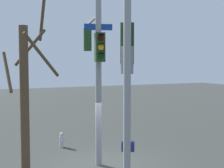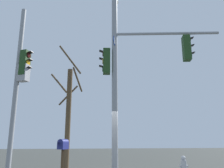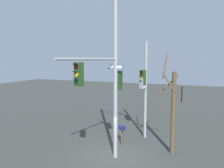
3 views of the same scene
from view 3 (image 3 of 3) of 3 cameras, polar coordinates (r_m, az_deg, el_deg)
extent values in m
plane|color=#393C38|center=(14.21, 0.65, -18.02)|extent=(80.00, 80.00, 0.00)
cylinder|color=gray|center=(12.79, 0.90, 1.71)|extent=(0.24, 0.24, 9.66)
cylinder|color=gray|center=(10.95, -5.63, 6.44)|extent=(4.41, 1.09, 0.12)
cube|color=#1E3D19|center=(10.35, -8.55, 2.52)|extent=(0.38, 0.42, 1.10)
cylinder|color=#2F0403|center=(10.22, -9.23, 4.37)|extent=(0.08, 0.22, 0.22)
cube|color=black|center=(10.16, -9.55, 5.03)|extent=(0.21, 0.24, 0.06)
cylinder|color=#F2A814|center=(10.24, -9.20, 2.47)|extent=(0.08, 0.22, 0.22)
cube|color=black|center=(10.18, -9.51, 3.11)|extent=(0.21, 0.24, 0.06)
cylinder|color=black|center=(10.26, -9.16, 0.57)|extent=(0.08, 0.22, 0.22)
cube|color=black|center=(10.20, -9.47, 1.21)|extent=(0.21, 0.24, 0.06)
cylinder|color=gray|center=(10.33, -8.60, 5.98)|extent=(0.04, 0.04, 0.15)
cube|color=#1E3D19|center=(13.10, 1.72, 0.98)|extent=(0.35, 0.40, 1.10)
cylinder|color=#2F0403|center=(13.21, 2.07, 2.51)|extent=(0.06, 0.22, 0.22)
cube|color=black|center=(13.27, 2.23, 3.04)|extent=(0.19, 0.23, 0.06)
cylinder|color=#F2A814|center=(13.24, 2.07, 1.04)|extent=(0.06, 0.22, 0.22)
cube|color=black|center=(13.30, 2.22, 1.58)|extent=(0.19, 0.23, 0.06)
cylinder|color=black|center=(13.28, 2.06, -0.42)|extent=(0.06, 0.22, 0.22)
cube|color=black|center=(13.33, 2.22, 0.12)|extent=(0.19, 0.23, 0.06)
cube|color=navy|center=(12.76, 0.90, 4.44)|extent=(0.32, 1.07, 0.24)
cube|color=white|center=(12.74, 0.86, 4.43)|extent=(0.27, 0.97, 0.18)
cylinder|color=gray|center=(16.53, 8.67, -1.66)|extent=(0.20, 0.20, 7.15)
cube|color=#99999E|center=(16.23, 8.00, 0.14)|extent=(0.52, 0.48, 0.73)
cube|color=#1E3D19|center=(16.18, 7.99, 1.68)|extent=(0.43, 0.46, 1.10)
cylinder|color=#2F0403|center=(16.03, 7.61, 2.86)|extent=(0.13, 0.21, 0.22)
cube|color=black|center=(15.97, 7.43, 3.28)|extent=(0.24, 0.26, 0.06)
cylinder|color=#F2A814|center=(16.06, 7.59, 1.65)|extent=(0.13, 0.21, 0.22)
cube|color=black|center=(15.99, 7.42, 2.06)|extent=(0.24, 0.26, 0.06)
cylinder|color=black|center=(16.09, 7.57, 0.44)|extent=(0.13, 0.21, 0.22)
cube|color=black|center=(16.02, 7.40, 0.85)|extent=(0.24, 0.26, 0.06)
cube|color=#4C3823|center=(15.65, 2.59, -13.59)|extent=(0.10, 0.10, 1.05)
cube|color=navy|center=(15.44, 2.60, -11.34)|extent=(0.42, 0.50, 0.24)
cylinder|color=navy|center=(15.41, 2.60, -10.92)|extent=(0.42, 0.50, 0.24)
cylinder|color=#4F3D29|center=(14.22, 15.52, -7.29)|extent=(0.26, 0.26, 5.14)
cylinder|color=#4F3D29|center=(13.93, 13.58, 4.67)|extent=(1.21, 0.15, 1.53)
cylinder|color=#4F3D29|center=(13.52, 14.50, 0.42)|extent=(0.63, 0.92, 1.14)
cylinder|color=#4F3D29|center=(13.98, 17.61, -2.45)|extent=(1.02, 0.18, 1.16)
cylinder|color=#4F3D29|center=(14.51, 14.34, -0.21)|extent=(0.94, 1.21, 1.24)
camera|label=1|loc=(23.07, 21.78, 1.38)|focal=49.28mm
camera|label=2|loc=(19.99, -22.69, -7.28)|focal=37.40mm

